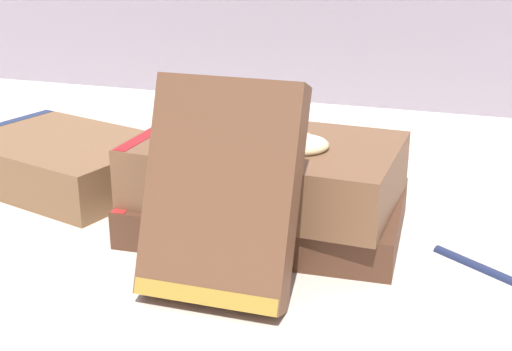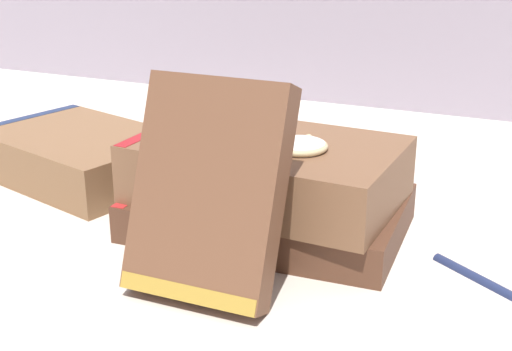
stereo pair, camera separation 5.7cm
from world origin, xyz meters
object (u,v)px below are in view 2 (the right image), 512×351
book_flat_bottom (264,212)px  book_leaning_front (204,196)px  book_flat_top (264,169)px  fountain_pen (506,289)px  reading_glasses (277,168)px  book_side_left (77,154)px  pocket_watch (299,146)px

book_flat_bottom → book_leaning_front: bearing=-91.8°
book_flat_top → fountain_pen: 0.22m
book_flat_top → book_leaning_front: (-0.00, -0.11, 0.02)m
reading_glasses → book_side_left: bearing=-166.3°
book_flat_bottom → reading_glasses: (-0.05, 0.15, -0.01)m
pocket_watch → book_flat_bottom: bearing=157.8°
reading_glasses → pocket_watch: bearing=-77.3°
book_side_left → pocket_watch: (0.27, -0.06, 0.06)m
book_side_left → pocket_watch: pocket_watch is taller
book_flat_bottom → book_side_left: 0.24m
book_leaning_front → pocket_watch: size_ratio=3.14×
book_leaning_front → book_flat_bottom: bearing=90.5°
book_flat_bottom → reading_glasses: book_flat_bottom is taller
fountain_pen → book_flat_bottom: bearing=-155.8°
pocket_watch → reading_glasses: size_ratio=0.47×
pocket_watch → book_leaning_front: bearing=-109.8°
fountain_pen → book_flat_top: bearing=-154.7°
pocket_watch → reading_glasses: (-0.08, 0.16, -0.09)m
book_flat_top → book_side_left: 0.24m
book_flat_bottom → reading_glasses: size_ratio=2.23×
book_flat_top → pocket_watch: (0.04, -0.01, 0.03)m
book_flat_bottom → book_flat_top: bearing=-77.6°
reading_glasses → fountain_pen: 0.32m
book_flat_top → pocket_watch: bearing=-13.9°
book_side_left → fountain_pen: 0.45m
book_flat_bottom → book_flat_top: 0.04m
book_flat_top → book_side_left: (-0.24, 0.05, -0.03)m
book_side_left → fountain_pen: size_ratio=1.90×
book_flat_top → reading_glasses: size_ratio=2.13×
book_leaning_front → pocket_watch: bearing=70.2°
book_side_left → pocket_watch: bearing=3.3°
book_flat_bottom → pocket_watch: (0.04, -0.02, 0.07)m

